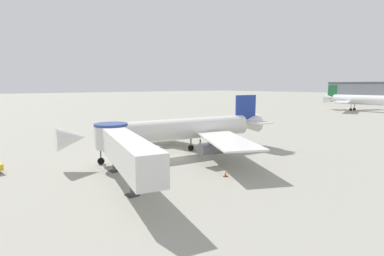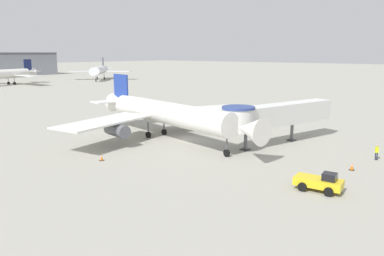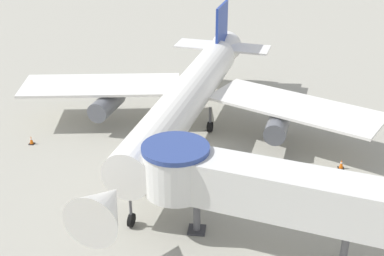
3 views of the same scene
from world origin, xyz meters
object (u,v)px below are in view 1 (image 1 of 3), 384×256
(traffic_cone_starboard_wing, at_px, (225,173))
(background_jet_green_tail, at_px, (358,100))
(jet_bridge, at_px, (122,146))
(traffic_cone_port_wing, at_px, (131,141))
(main_airplane, at_px, (183,130))

(traffic_cone_starboard_wing, bearing_deg, background_jet_green_tail, 105.09)
(jet_bridge, distance_m, background_jet_green_tail, 117.66)
(jet_bridge, height_order, background_jet_green_tail, background_jet_green_tail)
(traffic_cone_port_wing, relative_size, background_jet_green_tail, 0.02)
(main_airplane, xyz_separation_m, jet_bridge, (6.87, -13.48, 0.33))
(jet_bridge, distance_m, traffic_cone_port_wing, 22.89)
(background_jet_green_tail, bearing_deg, traffic_cone_port_wing, -178.45)
(background_jet_green_tail, bearing_deg, main_airplane, -171.36)
(jet_bridge, bearing_deg, traffic_cone_port_wing, 164.26)
(main_airplane, relative_size, jet_bridge, 1.71)
(jet_bridge, relative_size, background_jet_green_tail, 0.56)
(jet_bridge, distance_m, traffic_cone_starboard_wing, 12.12)
(main_airplane, xyz_separation_m, traffic_cone_port_wing, (-12.68, -2.19, -3.38))
(traffic_cone_port_wing, bearing_deg, jet_bridge, -30.01)
(main_airplane, height_order, traffic_cone_starboard_wing, main_airplane)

